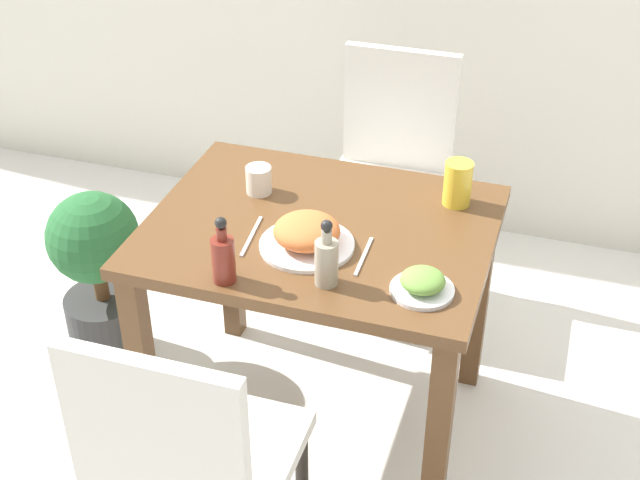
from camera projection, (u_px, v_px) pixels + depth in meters
ground_plane at (320, 416)px, 2.82m from camera, size 16.00×16.00×0.00m
dining_table at (320, 261)px, 2.49m from camera, size 0.94×0.74×0.72m
chair_near at (187, 462)px, 1.98m from camera, size 0.42×0.42×0.91m
chair_far at (390, 167)px, 3.11m from camera, size 0.42×0.42×0.91m
food_plate at (306, 234)px, 2.31m from camera, size 0.25×0.25×0.09m
side_plate at (423, 284)px, 2.16m from camera, size 0.16×0.16×0.06m
drink_cup at (259, 180)px, 2.55m from camera, size 0.07×0.07×0.08m
juice_glass at (458, 183)px, 2.48m from camera, size 0.08×0.08×0.13m
sauce_bottle at (326, 260)px, 2.16m from camera, size 0.06×0.06×0.18m
condiment_bottle at (223, 257)px, 2.17m from camera, size 0.06×0.06×0.18m
fork_utensil at (251, 236)px, 2.37m from camera, size 0.03×0.19×0.00m
spoon_utensil at (364, 256)px, 2.29m from camera, size 0.01×0.18×0.00m
potted_plant_left at (99, 274)px, 2.89m from camera, size 0.30×0.30×0.63m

